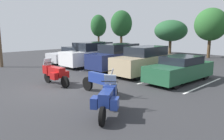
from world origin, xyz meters
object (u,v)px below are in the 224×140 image
car_navy (117,57)px  car_tan (143,61)px  car_green (180,69)px  motorcycle_touring (55,73)px  motorcycle_third (107,98)px  car_white (91,54)px  car_silver (74,55)px  motorcycle_second (99,82)px

car_navy → car_tan: car_navy is taller
car_green → motorcycle_touring: bearing=-128.2°
motorcycle_third → car_white: 11.09m
car_navy → car_green: car_navy is taller
motorcycle_third → car_navy: size_ratio=0.36×
car_white → car_green: 8.15m
motorcycle_third → car_green: (-0.79, 6.59, 0.10)m
car_white → motorcycle_touring: bearing=-56.0°
motorcycle_touring → car_white: (-3.75, 5.56, 0.31)m
car_silver → car_tan: size_ratio=1.02×
car_tan → car_green: size_ratio=0.96×
car_white → motorcycle_third: bearing=-36.2°
car_tan → motorcycle_second: bearing=-75.3°
car_silver → car_green: size_ratio=0.98×
motorcycle_touring → car_navy: (-1.14, 6.03, 0.29)m
car_white → car_tan: (5.41, 0.14, -0.04)m
motorcycle_touring → car_silver: (-6.41, 5.73, 0.06)m
motorcycle_second → car_navy: size_ratio=0.49×
motorcycle_third → car_silver: bearing=149.9°
motorcycle_second → car_tan: car_tan is taller
motorcycle_third → car_white: (-8.94, 6.55, 0.35)m
motorcycle_second → car_silver: car_silver is taller
motorcycle_touring → car_navy: 6.14m
motorcycle_second → car_silver: bearing=151.2°
car_navy → motorcycle_third: bearing=-48.0°
car_silver → car_white: bearing=-3.6°
car_silver → car_navy: size_ratio=0.98×
motorcycle_third → car_tan: bearing=117.8°
motorcycle_second → car_navy: car_navy is taller
motorcycle_touring → car_white: car_white is taller
motorcycle_second → car_silver: (-9.43, 5.19, 0.14)m
motorcycle_third → car_tan: size_ratio=0.38×
car_tan → car_white: bearing=-178.5°
motorcycle_third → car_tan: 7.57m
motorcycle_third → car_white: size_ratio=0.36×
motorcycle_third → car_green: 6.64m
motorcycle_touring → motorcycle_third: motorcycle_touring is taller
motorcycle_touring → car_green: bearing=51.8°
car_white → car_navy: bearing=10.1°
motorcycle_third → car_green: size_ratio=0.36×
car_navy → car_tan: (2.80, -0.33, -0.01)m
motorcycle_touring → motorcycle_third: (5.19, -0.99, -0.04)m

